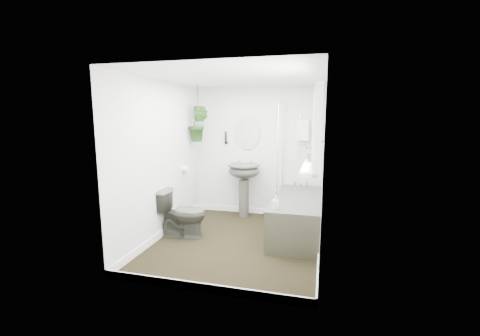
# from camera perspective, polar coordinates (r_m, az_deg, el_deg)

# --- Properties ---
(floor) EXTENTS (2.30, 2.80, 0.02)m
(floor) POSITION_cam_1_polar(r_m,az_deg,el_deg) (4.75, -0.47, -13.01)
(floor) COLOR black
(floor) RESTS_ON ground
(ceiling) EXTENTS (2.30, 2.80, 0.02)m
(ceiling) POSITION_cam_1_polar(r_m,az_deg,el_deg) (4.42, -0.51, 16.01)
(ceiling) COLOR white
(ceiling) RESTS_ON ground
(wall_back) EXTENTS (2.30, 0.02, 2.30)m
(wall_back) POSITION_cam_1_polar(r_m,az_deg,el_deg) (5.80, 3.13, 2.93)
(wall_back) COLOR white
(wall_back) RESTS_ON ground
(wall_front) EXTENTS (2.30, 0.02, 2.30)m
(wall_front) POSITION_cam_1_polar(r_m,az_deg,el_deg) (3.12, -7.22, -2.69)
(wall_front) COLOR white
(wall_front) RESTS_ON ground
(wall_left) EXTENTS (0.02, 2.80, 2.30)m
(wall_left) POSITION_cam_1_polar(r_m,az_deg,el_deg) (4.87, -13.79, 1.44)
(wall_left) COLOR white
(wall_left) RESTS_ON ground
(wall_right) EXTENTS (0.02, 2.80, 2.30)m
(wall_right) POSITION_cam_1_polar(r_m,az_deg,el_deg) (4.29, 14.65, 0.37)
(wall_right) COLOR white
(wall_right) RESTS_ON ground
(skirting) EXTENTS (2.30, 2.80, 0.10)m
(skirting) POSITION_cam_1_polar(r_m,az_deg,el_deg) (4.73, -0.47, -12.34)
(skirting) COLOR white
(skirting) RESTS_ON floor
(bathtub) EXTENTS (0.72, 1.72, 0.58)m
(bathtub) POSITION_cam_1_polar(r_m,az_deg,el_deg) (4.99, 10.06, -8.39)
(bathtub) COLOR #393B33
(bathtub) RESTS_ON floor
(bath_screen) EXTENTS (0.04, 0.72, 1.40)m
(bath_screen) POSITION_cam_1_polar(r_m,az_deg,el_deg) (5.30, 7.23, 3.67)
(bath_screen) COLOR silver
(bath_screen) RESTS_ON bathtub
(shower_box) EXTENTS (0.20, 0.10, 0.35)m
(shower_box) POSITION_cam_1_polar(r_m,az_deg,el_deg) (5.60, 11.13, 6.64)
(shower_box) COLOR white
(shower_box) RESTS_ON wall_back
(oval_mirror) EXTENTS (0.46, 0.03, 0.62)m
(oval_mirror) POSITION_cam_1_polar(r_m,az_deg,el_deg) (5.77, 1.30, 6.39)
(oval_mirror) COLOR #BDB498
(oval_mirror) RESTS_ON wall_back
(wall_sconce) EXTENTS (0.04, 0.04, 0.22)m
(wall_sconce) POSITION_cam_1_polar(r_m,az_deg,el_deg) (5.87, -2.54, 5.46)
(wall_sconce) COLOR black
(wall_sconce) RESTS_ON wall_back
(toilet_roll_holder) EXTENTS (0.11, 0.11, 0.11)m
(toilet_roll_holder) POSITION_cam_1_polar(r_m,az_deg,el_deg) (5.50, -9.70, -0.18)
(toilet_roll_holder) COLOR white
(toilet_roll_holder) RESTS_ON wall_left
(window_recess) EXTENTS (0.08, 1.00, 0.90)m
(window_recess) POSITION_cam_1_polar(r_m,az_deg,el_deg) (3.55, 13.83, 6.71)
(window_recess) COLOR white
(window_recess) RESTS_ON wall_right
(window_sill) EXTENTS (0.18, 1.00, 0.04)m
(window_sill) POSITION_cam_1_polar(r_m,az_deg,el_deg) (3.59, 12.45, 0.04)
(window_sill) COLOR white
(window_sill) RESTS_ON wall_right
(window_blinds) EXTENTS (0.01, 0.86, 0.76)m
(window_blinds) POSITION_cam_1_polar(r_m,az_deg,el_deg) (3.55, 13.09, 6.73)
(window_blinds) COLOR white
(window_blinds) RESTS_ON wall_right
(toilet) EXTENTS (0.74, 0.48, 0.71)m
(toilet) POSITION_cam_1_polar(r_m,az_deg,el_deg) (4.90, -10.22, -7.90)
(toilet) COLOR #393B33
(toilet) RESTS_ON floor
(pedestal_sink) EXTENTS (0.60, 0.52, 0.96)m
(pedestal_sink) POSITION_cam_1_polar(r_m,az_deg,el_deg) (5.69, 0.70, -4.07)
(pedestal_sink) COLOR #393B33
(pedestal_sink) RESTS_ON floor
(sill_plant) EXTENTS (0.24, 0.21, 0.27)m
(sill_plant) POSITION_cam_1_polar(r_m,az_deg,el_deg) (3.87, 13.15, 2.96)
(sill_plant) COLOR black
(sill_plant) RESTS_ON window_sill
(hanging_plant) EXTENTS (0.37, 0.31, 0.61)m
(hanging_plant) POSITION_cam_1_polar(r_m,az_deg,el_deg) (5.66, -7.42, 7.75)
(hanging_plant) COLOR black
(hanging_plant) RESTS_ON ceiling
(soap_bottle) EXTENTS (0.10, 0.10, 0.17)m
(soap_bottle) POSITION_cam_1_polar(r_m,az_deg,el_deg) (4.28, 6.30, -6.05)
(soap_bottle) COLOR black
(soap_bottle) RESTS_ON bathtub
(hanging_pot) EXTENTS (0.16, 0.16, 0.12)m
(hanging_pot) POSITION_cam_1_polar(r_m,az_deg,el_deg) (5.66, -7.47, 10.23)
(hanging_pot) COLOR #342E22
(hanging_pot) RESTS_ON ceiling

